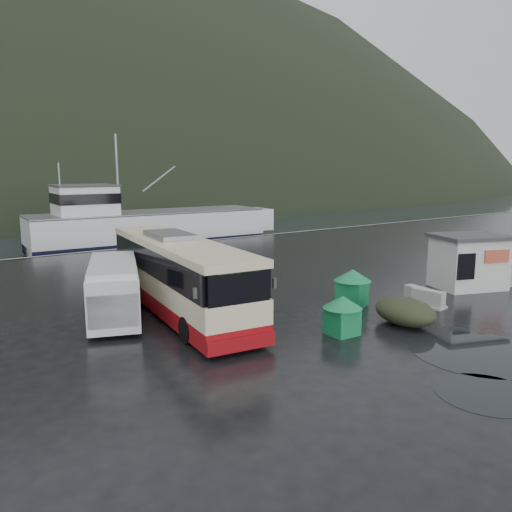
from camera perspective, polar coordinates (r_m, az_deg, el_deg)
ground at (r=19.40m, az=2.98°, el=-7.21°), size 160.00×160.00×0.00m
quay_edge at (r=36.86m, az=-16.59°, el=0.65°), size 160.00×0.60×1.50m
coach_bus at (r=20.59m, az=-8.73°, el=-6.29°), size 4.09×11.43×3.16m
white_van at (r=20.21m, az=-15.77°, el=-6.87°), size 3.62×5.74×2.26m
waste_bin_left at (r=21.56m, az=10.87°, el=-5.60°), size 1.46×1.46×1.57m
waste_bin_right at (r=17.95m, az=9.75°, el=-8.79°), size 1.03×1.03×1.38m
dome_tent at (r=19.55m, az=16.60°, el=-7.49°), size 2.07×2.71×0.99m
ticket_kiosk at (r=26.39m, az=22.93°, el=-3.35°), size 3.99×3.51×2.60m
jersey_barrier_a at (r=22.28m, az=19.03°, el=-5.47°), size 0.92×1.52×0.71m
jersey_barrier_b at (r=22.64m, az=18.08°, el=-5.17°), size 0.88×1.50×0.71m
jersey_barrier_c at (r=27.93m, az=25.64°, el=-2.84°), size 0.93×1.75×0.86m
fishing_trawler at (r=46.52m, az=-11.91°, el=2.73°), size 25.07×6.61×9.94m
puddles at (r=16.70m, az=24.33°, el=-11.01°), size 5.99×5.16×0.01m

